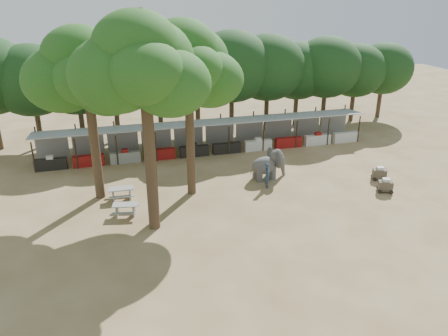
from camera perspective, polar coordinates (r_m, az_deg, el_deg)
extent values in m
plane|color=brown|center=(25.45, 5.20, -8.07)|extent=(100.00, 100.00, 0.00)
cube|color=gray|center=(36.88, -2.20, 5.97)|extent=(28.00, 2.99, 0.39)
cylinder|color=#2D2319|center=(35.43, -21.89, 1.44)|extent=(0.12, 0.12, 2.40)
cylinder|color=#2D2319|center=(37.91, -21.58, 3.11)|extent=(0.12, 0.12, 2.80)
cube|color=black|center=(35.91, -21.69, 0.46)|extent=(2.38, 0.50, 0.90)
cube|color=gray|center=(37.98, -21.50, 2.52)|extent=(2.52, 0.12, 2.00)
cylinder|color=#2D2319|center=(35.17, -17.39, 1.90)|extent=(0.12, 0.12, 2.40)
cylinder|color=#2D2319|center=(37.67, -17.36, 3.56)|extent=(0.12, 0.12, 2.80)
cube|color=maroon|center=(35.66, -17.25, 0.91)|extent=(2.38, 0.50, 0.90)
cube|color=gray|center=(37.74, -17.29, 2.96)|extent=(2.52, 0.12, 2.00)
cylinder|color=#2D2319|center=(35.14, -12.84, 2.36)|extent=(0.12, 0.12, 2.40)
cylinder|color=#2D2319|center=(37.64, -13.11, 3.98)|extent=(0.12, 0.12, 2.80)
cube|color=gray|center=(35.63, -12.77, 1.36)|extent=(2.38, 0.50, 0.90)
cube|color=gray|center=(37.71, -13.06, 3.38)|extent=(2.52, 0.12, 2.00)
cylinder|color=#2D2319|center=(35.33, -8.32, 2.80)|extent=(0.12, 0.12, 2.40)
cylinder|color=#2D2319|center=(37.81, -8.87, 4.39)|extent=(0.12, 0.12, 2.80)
cube|color=maroon|center=(35.81, -8.30, 1.80)|extent=(2.38, 0.50, 0.90)
cube|color=gray|center=(37.89, -8.83, 3.79)|extent=(2.52, 0.12, 2.00)
cylinder|color=#2D2319|center=(35.73, -3.86, 3.22)|extent=(0.12, 0.12, 2.40)
cylinder|color=#2D2319|center=(38.19, -4.69, 4.76)|extent=(0.12, 0.12, 2.80)
cube|color=black|center=(36.22, -3.91, 2.22)|extent=(2.38, 0.50, 0.90)
cube|color=gray|center=(38.27, -4.66, 4.17)|extent=(2.52, 0.12, 2.00)
cylinder|color=#2D2319|center=(36.35, 0.47, 3.60)|extent=(0.12, 0.12, 2.40)
cylinder|color=#2D2319|center=(38.77, -0.61, 5.11)|extent=(0.12, 0.12, 2.80)
cube|color=black|center=(36.83, 0.36, 2.61)|extent=(2.38, 0.50, 0.90)
cube|color=gray|center=(38.85, -0.59, 4.52)|extent=(2.52, 0.12, 2.00)
cylinder|color=#2D2319|center=(37.17, 4.64, 3.95)|extent=(0.12, 0.12, 2.40)
cylinder|color=#2D2319|center=(39.54, 3.33, 5.41)|extent=(0.12, 0.12, 2.80)
cube|color=silver|center=(37.64, 4.47, 2.98)|extent=(2.38, 0.50, 0.90)
cube|color=gray|center=(39.62, 3.34, 4.84)|extent=(2.52, 0.12, 2.00)
cylinder|color=#2D2319|center=(38.18, 8.61, 4.27)|extent=(0.12, 0.12, 2.40)
cylinder|color=#2D2319|center=(40.49, 7.11, 5.68)|extent=(0.12, 0.12, 2.80)
cube|color=maroon|center=(38.63, 8.40, 3.32)|extent=(2.38, 0.50, 0.90)
cube|color=gray|center=(40.56, 7.11, 5.12)|extent=(2.52, 0.12, 2.00)
cylinder|color=#2D2319|center=(39.37, 12.36, 4.54)|extent=(0.12, 0.12, 2.40)
cylinder|color=#2D2319|center=(41.61, 10.71, 5.91)|extent=(0.12, 0.12, 2.80)
cube|color=silver|center=(39.80, 12.11, 3.62)|extent=(2.38, 0.50, 0.90)
cube|color=gray|center=(41.68, 10.70, 5.37)|extent=(2.52, 0.12, 2.00)
cylinder|color=#2D2319|center=(40.71, 15.88, 4.79)|extent=(0.12, 0.12, 2.40)
cylinder|color=#2D2319|center=(42.88, 14.10, 6.11)|extent=(0.12, 0.12, 2.80)
cube|color=silver|center=(41.13, 15.60, 3.90)|extent=(2.38, 0.50, 0.90)
cube|color=gray|center=(42.95, 14.09, 5.58)|extent=(2.52, 0.12, 2.00)
cylinder|color=#332316|center=(28.72, -16.74, 4.67)|extent=(0.60, 0.60, 9.20)
cone|color=#332316|center=(27.76, -17.80, 13.75)|extent=(0.57, 0.57, 2.88)
ellipsoid|color=#164811|center=(28.35, -20.32, 10.76)|extent=(4.80, 4.80, 3.94)
ellipsoid|color=#164811|center=(27.44, -14.86, 10.18)|extent=(4.20, 4.20, 3.44)
ellipsoid|color=#164811|center=(28.95, -17.17, 12.56)|extent=(5.20, 5.20, 4.26)
ellipsoid|color=#164811|center=(26.64, -17.59, 11.09)|extent=(3.80, 3.80, 3.12)
ellipsoid|color=#164811|center=(27.97, -18.43, 13.78)|extent=(4.40, 4.40, 3.61)
cylinder|color=#332316|center=(23.83, -9.76, 3.30)|extent=(0.64, 0.64, 10.40)
cone|color=#332316|center=(22.72, -10.63, 15.81)|extent=(0.61, 0.61, 3.25)
ellipsoid|color=#164811|center=(23.16, -13.94, 11.75)|extent=(4.80, 4.80, 3.94)
ellipsoid|color=#164811|center=(22.56, -7.04, 10.92)|extent=(4.20, 4.20, 3.44)
ellipsoid|color=#164811|center=(23.95, -10.23, 13.82)|extent=(5.20, 5.20, 4.26)
ellipsoid|color=#164811|center=(21.61, -10.06, 12.15)|extent=(3.80, 3.80, 3.12)
ellipsoid|color=#164811|center=(22.91, -11.42, 15.40)|extent=(4.40, 4.40, 3.61)
cylinder|color=#332316|center=(28.13, -4.49, 5.63)|extent=(0.56, 0.56, 9.60)
cone|color=#332316|center=(27.16, -4.80, 15.38)|extent=(0.53, 0.53, 3.00)
ellipsoid|color=#164811|center=(27.44, -7.76, 12.29)|extent=(4.80, 4.80, 3.94)
ellipsoid|color=#164811|center=(27.11, -1.89, 11.49)|extent=(4.20, 4.20, 3.44)
ellipsoid|color=#164811|center=(28.38, -4.77, 13.96)|extent=(5.20, 5.20, 4.26)
ellipsoid|color=#164811|center=(26.06, -4.17, 12.58)|extent=(3.80, 3.80, 3.12)
ellipsoid|color=#164811|center=(27.31, -5.52, 15.31)|extent=(4.40, 4.40, 3.61)
cylinder|color=#332316|center=(41.90, -26.76, 4.68)|extent=(0.44, 0.44, 3.74)
cylinder|color=#332316|center=(41.34, -22.25, 5.20)|extent=(0.44, 0.44, 3.74)
ellipsoid|color=black|center=(40.53, -23.00, 10.14)|extent=(6.46, 5.95, 5.61)
cylinder|color=#332316|center=(41.04, -17.64, 5.71)|extent=(0.44, 0.44, 3.74)
ellipsoid|color=black|center=(40.22, -18.24, 10.70)|extent=(6.46, 5.95, 5.61)
cylinder|color=#332316|center=(41.01, -12.98, 6.18)|extent=(0.44, 0.44, 3.74)
ellipsoid|color=black|center=(40.19, -13.43, 11.19)|extent=(6.46, 5.95, 5.61)
cylinder|color=#332316|center=(41.25, -8.34, 6.60)|extent=(0.44, 0.44, 3.74)
ellipsoid|color=black|center=(40.44, -8.63, 11.60)|extent=(6.46, 5.95, 5.61)
cylinder|color=#332316|center=(41.76, -3.77, 6.98)|extent=(0.44, 0.44, 3.74)
ellipsoid|color=black|center=(40.96, -3.90, 11.92)|extent=(6.46, 5.95, 5.61)
cylinder|color=#332316|center=(42.52, 0.66, 7.31)|extent=(0.44, 0.44, 3.74)
ellipsoid|color=black|center=(41.73, 0.69, 12.16)|extent=(6.46, 5.95, 5.61)
cylinder|color=#332316|center=(43.53, 4.92, 7.58)|extent=(0.44, 0.44, 3.74)
ellipsoid|color=black|center=(42.76, 5.09, 12.32)|extent=(6.46, 5.95, 5.61)
cylinder|color=#332316|center=(44.76, 8.98, 7.80)|extent=(0.44, 0.44, 3.74)
ellipsoid|color=black|center=(44.01, 9.26, 12.41)|extent=(6.46, 5.95, 5.61)
cylinder|color=#332316|center=(46.20, 12.80, 7.97)|extent=(0.44, 0.44, 3.74)
ellipsoid|color=black|center=(45.47, 13.19, 12.43)|extent=(6.46, 5.95, 5.61)
cylinder|color=#332316|center=(47.83, 16.38, 8.10)|extent=(0.44, 0.44, 3.74)
ellipsoid|color=black|center=(47.13, 16.86, 12.40)|extent=(6.46, 5.95, 5.61)
cylinder|color=#332316|center=(49.63, 19.71, 8.19)|extent=(0.44, 0.44, 3.74)
ellipsoid|color=black|center=(48.95, 20.27, 12.33)|extent=(6.46, 5.95, 5.61)
ellipsoid|color=#424040|center=(31.70, 5.32, 0.34)|extent=(2.13, 1.43, 1.29)
cylinder|color=#424040|center=(31.40, 4.67, -0.83)|extent=(0.52, 0.52, 1.09)
cylinder|color=#424040|center=(31.90, 4.16, -0.44)|extent=(0.52, 0.52, 1.09)
cylinder|color=#424040|center=(31.89, 6.42, -0.53)|extent=(0.52, 0.52, 1.09)
cylinder|color=#424040|center=(32.38, 5.89, -0.14)|extent=(0.52, 0.52, 1.09)
ellipsoid|color=#424040|center=(31.97, 6.84, 1.35)|extent=(1.21, 1.03, 1.19)
ellipsoid|color=#424040|center=(31.41, 7.08, 1.01)|extent=(0.32, 1.00, 1.23)
ellipsoid|color=#424040|center=(32.35, 6.06, 1.70)|extent=(0.32, 1.00, 1.23)
cone|color=#424040|center=(32.55, 7.67, 0.14)|extent=(0.55, 0.55, 1.35)
imported|color=#26384C|center=(30.38, 5.69, -0.95)|extent=(0.60, 0.75, 1.81)
cube|color=gray|center=(27.24, -12.79, -4.69)|extent=(1.62, 0.99, 0.06)
cube|color=gray|center=(27.49, -13.77, -5.40)|extent=(0.22, 0.61, 0.70)
cube|color=gray|center=(27.33, -11.68, -5.37)|extent=(0.22, 0.61, 0.70)
cube|color=gray|center=(26.89, -12.91, -5.80)|extent=(1.53, 0.55, 0.05)
cube|color=gray|center=(27.86, -12.58, -4.73)|extent=(1.53, 0.55, 0.05)
cube|color=gray|center=(29.36, -13.30, -2.62)|extent=(1.60, 0.77, 0.06)
cube|color=gray|center=(29.53, -14.26, -3.41)|extent=(0.12, 0.64, 0.74)
cube|color=gray|center=(29.52, -12.21, -3.22)|extent=(0.12, 0.64, 0.74)
cube|color=gray|center=(28.96, -13.21, -3.67)|extent=(1.59, 0.30, 0.05)
cube|color=gray|center=(30.02, -13.28, -2.72)|extent=(1.59, 0.30, 0.05)
cube|color=#3D342A|center=(31.66, 20.33, -2.19)|extent=(1.08, 0.89, 0.65)
cylinder|color=black|center=(31.43, 19.69, -2.92)|extent=(0.28, 0.17, 0.28)
cylinder|color=black|center=(31.59, 21.01, -2.99)|extent=(0.28, 0.17, 0.28)
cylinder|color=black|center=(31.98, 19.51, -2.46)|extent=(0.28, 0.17, 0.28)
cylinder|color=black|center=(32.14, 20.81, -2.53)|extent=(0.28, 0.17, 0.28)
cube|color=silver|center=(31.50, 20.43, -1.49)|extent=(0.58, 0.53, 0.23)
cube|color=#3D342A|center=(33.56, 19.64, -0.71)|extent=(1.06, 0.85, 0.65)
cylinder|color=black|center=(33.32, 19.07, -1.41)|extent=(0.28, 0.15, 0.28)
cylinder|color=black|center=(33.50, 20.30, -1.45)|extent=(0.28, 0.15, 0.28)
cylinder|color=black|center=(33.87, 18.85, -1.00)|extent=(0.28, 0.15, 0.28)
cylinder|color=black|center=(34.05, 20.06, -1.04)|extent=(0.28, 0.15, 0.28)
cube|color=silver|center=(33.41, 19.73, -0.05)|extent=(0.57, 0.51, 0.23)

